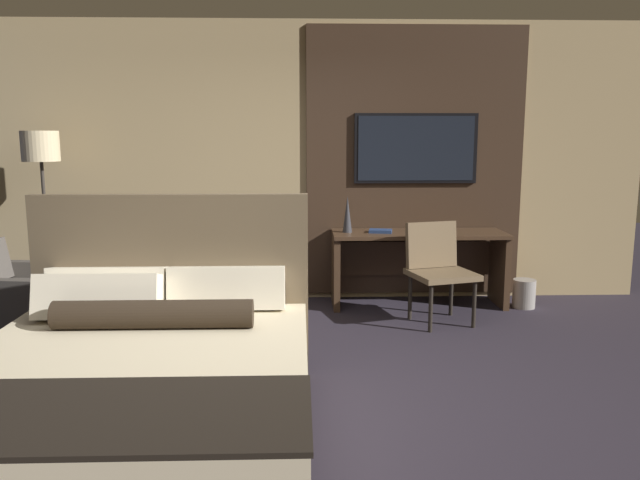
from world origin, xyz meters
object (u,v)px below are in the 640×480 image
(bed, at_px, (138,388))
(desk_chair, at_px, (437,263))
(vase_tall, at_px, (347,214))
(floor_lamp, at_px, (41,161))
(tv, at_px, (416,148))
(waste_bin, at_px, (524,294))
(book, at_px, (380,231))
(armchair_by_window, at_px, (16,304))
(desk, at_px, (418,255))

(bed, distance_m, desk_chair, 3.12)
(vase_tall, bearing_deg, floor_lamp, -177.61)
(tv, height_order, waste_bin, tv)
(vase_tall, xyz_separation_m, book, (0.32, -0.03, -0.16))
(tv, xyz_separation_m, waste_bin, (1.03, -0.41, -1.41))
(desk_chair, bearing_deg, waste_bin, 7.02)
(armchair_by_window, bearing_deg, bed, -135.19)
(bed, xyz_separation_m, armchair_by_window, (-1.52, 1.96, -0.06))
(bed, xyz_separation_m, vase_tall, (1.34, 2.84, 0.58))
(waste_bin, bearing_deg, tv, 158.45)
(desk, height_order, book, book)
(tv, distance_m, book, 0.93)
(desk, relative_size, desk_chair, 1.89)
(tv, height_order, armchair_by_window, tv)
(floor_lamp, bearing_deg, vase_tall, 2.39)
(bed, height_order, desk, bed)
(tv, bearing_deg, desk_chair, -84.97)
(vase_tall, bearing_deg, desk, 1.61)
(tv, bearing_deg, floor_lamp, -173.97)
(tv, relative_size, desk_chair, 1.38)
(book, bearing_deg, tv, 37.33)
(waste_bin, bearing_deg, bed, -138.87)
(floor_lamp, height_order, book, floor_lamp)
(tv, height_order, book, tv)
(armchair_by_window, xyz_separation_m, floor_lamp, (-0.01, 0.76, 1.17))
(bed, height_order, desk_chair, bed)
(desk_chair, relative_size, armchair_by_window, 1.01)
(desk_chair, distance_m, vase_tall, 1.03)
(waste_bin, bearing_deg, vase_tall, 175.08)
(armchair_by_window, bearing_deg, floor_lamp, 7.87)
(armchair_by_window, relative_size, waste_bin, 3.16)
(desk_chair, bearing_deg, tv, 79.34)
(desk_chair, xyz_separation_m, waste_bin, (0.96, 0.40, -0.39))
(desk_chair, distance_m, armchair_by_window, 3.66)
(desk_chair, distance_m, book, 0.72)
(tv, xyz_separation_m, floor_lamp, (-3.57, -0.38, -0.10))
(bed, height_order, floor_lamp, floor_lamp)
(floor_lamp, bearing_deg, book, 1.56)
(floor_lamp, height_order, vase_tall, floor_lamp)
(desk_chair, height_order, vase_tall, vase_tall)
(bed, distance_m, desk, 3.52)
(desk, xyz_separation_m, desk_chair, (0.07, -0.57, 0.04))
(tv, height_order, vase_tall, tv)
(floor_lamp, bearing_deg, desk, 2.24)
(desk_chair, xyz_separation_m, armchair_by_window, (-3.63, -0.32, -0.26))
(desk, relative_size, waste_bin, 6.06)
(tv, height_order, floor_lamp, tv)
(floor_lamp, bearing_deg, bed, -60.64)
(desk, distance_m, armchair_by_window, 3.68)
(armchair_by_window, bearing_deg, vase_tall, -65.88)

